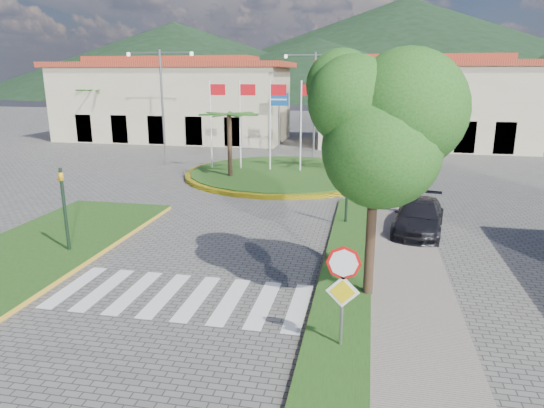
% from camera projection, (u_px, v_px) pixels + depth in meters
% --- Properties ---
extents(ground, '(160.00, 160.00, 0.00)m').
position_uv_depth(ground, '(108.00, 376.00, 10.54)').
color(ground, '#595754').
rests_on(ground, ground).
extents(sidewalk_right, '(4.00, 28.00, 0.15)m').
position_uv_depth(sidewalk_right, '(388.00, 353.00, 11.27)').
color(sidewalk_right, gray).
rests_on(sidewalk_right, ground).
extents(verge_right, '(1.60, 28.00, 0.18)m').
position_uv_depth(verge_right, '(336.00, 347.00, 11.50)').
color(verge_right, '#204513').
rests_on(verge_right, ground).
extents(median_left, '(5.00, 14.00, 0.18)m').
position_uv_depth(median_left, '(29.00, 254.00, 17.44)').
color(median_left, '#204513').
rests_on(median_left, ground).
extents(crosswalk, '(8.00, 3.00, 0.01)m').
position_uv_depth(crosswalk, '(178.00, 296.00, 14.33)').
color(crosswalk, silver).
rests_on(crosswalk, ground).
extents(roundabout_island, '(12.70, 12.70, 6.00)m').
position_uv_depth(roundabout_island, '(284.00, 173.00, 31.33)').
color(roundabout_island, yellow).
rests_on(roundabout_island, ground).
extents(stop_sign, '(0.80, 0.11, 2.65)m').
position_uv_depth(stop_sign, '(343.00, 282.00, 11.01)').
color(stop_sign, slate).
rests_on(stop_sign, ground).
extents(deciduous_tree, '(3.60, 3.60, 6.80)m').
position_uv_depth(deciduous_tree, '(377.00, 120.00, 12.89)').
color(deciduous_tree, black).
rests_on(deciduous_tree, ground).
extents(traffic_light_left, '(0.15, 0.18, 3.20)m').
position_uv_depth(traffic_light_left, '(64.00, 203.00, 17.19)').
color(traffic_light_left, black).
rests_on(traffic_light_left, ground).
extents(traffic_light_right, '(0.15, 0.18, 3.20)m').
position_uv_depth(traffic_light_right, '(347.00, 182.00, 20.55)').
color(traffic_light_right, black).
rests_on(traffic_light_right, ground).
extents(traffic_light_far, '(0.18, 0.15, 3.20)m').
position_uv_depth(traffic_light_far, '(409.00, 141.00, 33.14)').
color(traffic_light_far, black).
rests_on(traffic_light_far, ground).
extents(direction_sign_west, '(1.60, 0.14, 5.20)m').
position_uv_depth(direction_sign_west, '(279.00, 110.00, 39.34)').
color(direction_sign_west, slate).
rests_on(direction_sign_west, ground).
extents(direction_sign_east, '(1.60, 0.14, 5.20)m').
position_uv_depth(direction_sign_east, '(341.00, 111.00, 38.39)').
color(direction_sign_east, slate).
rests_on(direction_sign_east, ground).
extents(street_lamp_centre, '(4.80, 0.16, 8.00)m').
position_uv_depth(street_lamp_centre, '(315.00, 99.00, 37.60)').
color(street_lamp_centre, slate).
rests_on(street_lamp_centre, ground).
extents(street_lamp_west, '(4.80, 0.16, 8.00)m').
position_uv_depth(street_lamp_west, '(162.00, 102.00, 33.82)').
color(street_lamp_west, slate).
rests_on(street_lamp_west, ground).
extents(building_left, '(23.32, 9.54, 8.05)m').
position_uv_depth(building_left, '(173.00, 100.00, 48.19)').
color(building_left, '#C0B591').
rests_on(building_left, ground).
extents(building_right, '(19.08, 9.54, 8.05)m').
position_uv_depth(building_right, '(424.00, 103.00, 43.62)').
color(building_right, '#C0B591').
rests_on(building_right, ground).
extents(hill_far_west, '(140.00, 140.00, 22.00)m').
position_uv_depth(hill_far_west, '(176.00, 59.00, 150.76)').
color(hill_far_west, black).
rests_on(hill_far_west, ground).
extents(hill_far_mid, '(180.00, 180.00, 30.00)m').
position_uv_depth(hill_far_mid, '(405.00, 47.00, 155.34)').
color(hill_far_mid, black).
rests_on(hill_far_mid, ground).
extents(hill_near_back, '(110.00, 110.00, 16.00)m').
position_uv_depth(hill_near_back, '(316.00, 68.00, 133.50)').
color(hill_near_back, black).
rests_on(hill_near_back, ground).
extents(white_van, '(4.63, 2.71, 1.21)m').
position_uv_depth(white_van, '(250.00, 138.00, 45.38)').
color(white_van, white).
rests_on(white_van, ground).
extents(car_dark_a, '(3.42, 1.72, 1.12)m').
position_uv_depth(car_dark_a, '(242.00, 137.00, 46.66)').
color(car_dark_a, black).
rests_on(car_dark_a, ground).
extents(car_dark_b, '(4.24, 2.79, 1.32)m').
position_uv_depth(car_dark_b, '(353.00, 140.00, 43.19)').
color(car_dark_b, black).
rests_on(car_dark_b, ground).
extents(car_side_right, '(2.60, 4.87, 1.34)m').
position_uv_depth(car_side_right, '(419.00, 217.00, 20.00)').
color(car_side_right, black).
rests_on(car_side_right, ground).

